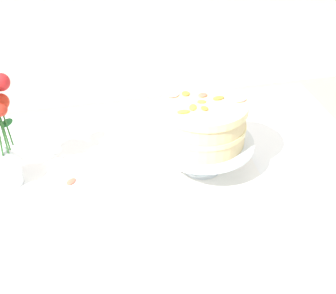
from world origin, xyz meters
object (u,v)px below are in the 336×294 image
(dining_table, at_px, (146,218))
(flower_vase, at_px, (1,138))
(cake_stand, at_px, (203,146))
(layer_cake, at_px, (204,122))

(dining_table, bearing_deg, flower_vase, 159.11)
(cake_stand, distance_m, flower_vase, 0.56)
(layer_cake, bearing_deg, flower_vase, 173.33)
(cake_stand, relative_size, flower_vase, 0.89)
(dining_table, distance_m, cake_stand, 0.26)
(flower_vase, bearing_deg, dining_table, -20.89)
(dining_table, distance_m, layer_cake, 0.32)
(cake_stand, bearing_deg, flower_vase, 173.33)
(cake_stand, xyz_separation_m, flower_vase, (-0.55, 0.06, 0.07))
(cake_stand, height_order, layer_cake, layer_cake)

